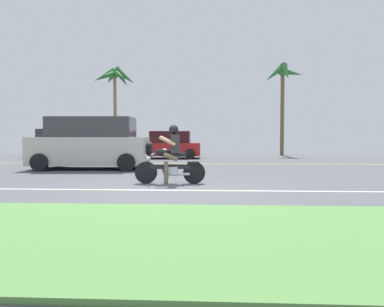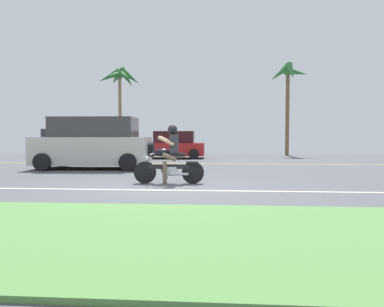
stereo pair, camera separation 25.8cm
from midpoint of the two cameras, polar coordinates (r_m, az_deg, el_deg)
name	(u,v)px [view 2 (the right image)]	position (r m, az deg, el deg)	size (l,w,h in m)	color
ground	(177,176)	(11.77, -1.63, -3.55)	(56.00, 30.00, 0.04)	#4C4F54
grass_median	(113,234)	(4.86, -10.55, -12.07)	(56.00, 3.80, 0.06)	#548442
lane_line_near	(162,190)	(8.70, -3.77, -5.63)	(50.40, 0.12, 0.01)	silver
lane_line_far	(190,164)	(16.84, 0.17, -1.57)	(50.40, 0.12, 0.01)	yellow
motorcyclist	(170,159)	(9.82, -2.73, -0.82)	(1.87, 0.61, 1.56)	black
suv_nearby	(94,144)	(14.73, -14.39, 1.43)	(4.57, 2.32, 1.97)	beige
parked_car_0	(70,144)	(23.45, -17.89, 1.40)	(4.55, 1.94, 1.68)	#8C939E
parked_car_1	(172,146)	(21.12, -2.78, 1.22)	(3.85, 1.93, 1.53)	#AD1E1E
palm_tree_0	(287,79)	(25.11, 14.70, 10.99)	(2.54, 2.43, 5.96)	brown
palm_tree_1	(120,80)	(24.69, -10.71, 11.09)	(2.81, 2.69, 5.75)	#846B4C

